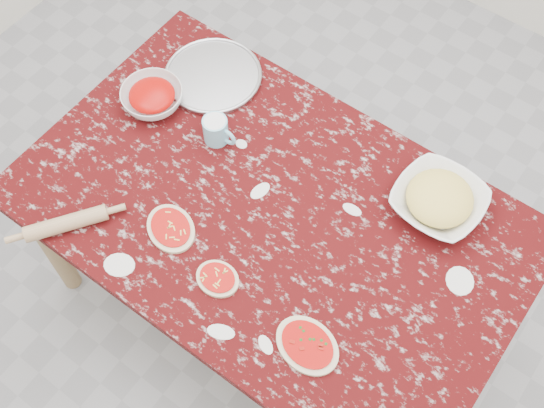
{
  "coord_description": "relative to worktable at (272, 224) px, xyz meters",
  "views": [
    {
      "loc": [
        0.62,
        -0.85,
        2.64
      ],
      "look_at": [
        0.0,
        0.0,
        0.8
      ],
      "focal_mm": 45.36,
      "sensor_mm": 36.0,
      "label": 1
    }
  ],
  "objects": [
    {
      "name": "cheese_bowl",
      "position": [
        0.41,
        0.32,
        0.12
      ],
      "size": [
        0.29,
        0.29,
        0.07
      ],
      "primitive_type": "imported",
      "rotation": [
        0.0,
        0.0,
        -0.05
      ],
      "color": "white",
      "rests_on": "worktable"
    },
    {
      "name": "pizza_right",
      "position": [
        0.34,
        -0.29,
        0.09
      ],
      "size": [
        0.22,
        0.18,
        0.02
      ],
      "color": "beige",
      "rests_on": "worktable"
    },
    {
      "name": "rolling_pin",
      "position": [
        -0.48,
        -0.42,
        0.11
      ],
      "size": [
        0.19,
        0.24,
        0.05
      ],
      "primitive_type": "cylinder",
      "rotation": [
        0.0,
        1.57,
        0.96
      ],
      "color": "tan",
      "rests_on": "worktable"
    },
    {
      "name": "flour_mug",
      "position": [
        -0.31,
        0.12,
        0.13
      ],
      "size": [
        0.12,
        0.08,
        0.1
      ],
      "color": "#7FC7DF",
      "rests_on": "worktable"
    },
    {
      "name": "ground",
      "position": [
        0.0,
        0.0,
        -0.67
      ],
      "size": [
        4.0,
        4.0,
        0.0
      ],
      "primitive_type": "plane",
      "color": "gray"
    },
    {
      "name": "pizza_left",
      "position": [
        -0.22,
        -0.24,
        0.09
      ],
      "size": [
        0.22,
        0.2,
        0.02
      ],
      "color": "beige",
      "rests_on": "worktable"
    },
    {
      "name": "pizza_mid",
      "position": [
        0.01,
        -0.28,
        0.09
      ],
      "size": [
        0.14,
        0.12,
        0.02
      ],
      "color": "beige",
      "rests_on": "worktable"
    },
    {
      "name": "worktable",
      "position": [
        0.0,
        0.0,
        0.0
      ],
      "size": [
        1.6,
        1.0,
        0.75
      ],
      "color": "#370708",
      "rests_on": "ground"
    },
    {
      "name": "pizza_tray",
      "position": [
        -0.49,
        0.32,
        0.09
      ],
      "size": [
        0.41,
        0.41,
        0.01
      ],
      "primitive_type": "cylinder",
      "rotation": [
        0.0,
        0.0,
        -0.24
      ],
      "color": "#B2B2B7",
      "rests_on": "worktable"
    },
    {
      "name": "sauce_bowl",
      "position": [
        -0.58,
        0.1,
        0.12
      ],
      "size": [
        0.26,
        0.26,
        0.07
      ],
      "primitive_type": "imported",
      "rotation": [
        0.0,
        0.0,
        -0.26
      ],
      "color": "white",
      "rests_on": "worktable"
    }
  ]
}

